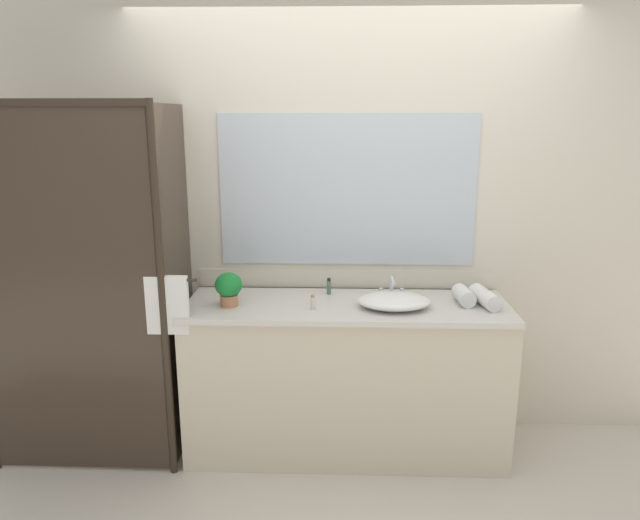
{
  "coord_description": "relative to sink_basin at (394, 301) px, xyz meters",
  "views": [
    {
      "loc": [
        -0.04,
        -3.09,
        1.92
      ],
      "look_at": [
        -0.15,
        0.0,
        1.15
      ],
      "focal_mm": 32.65,
      "sensor_mm": 36.0,
      "label": 1
    }
  ],
  "objects": [
    {
      "name": "ground_plane",
      "position": [
        -0.26,
        0.06,
        -0.94
      ],
      "size": [
        8.0,
        8.0,
        0.0
      ],
      "primitive_type": "plane",
      "color": "beige"
    },
    {
      "name": "wall_back_with_mirror",
      "position": [
        -0.26,
        0.4,
        0.37
      ],
      "size": [
        4.4,
        0.06,
        2.6
      ],
      "color": "beige",
      "rests_on": "ground_plane"
    },
    {
      "name": "vanity_cabinet",
      "position": [
        -0.26,
        0.07,
        -0.49
      ],
      "size": [
        1.8,
        0.58,
        0.9
      ],
      "color": "beige",
      "rests_on": "ground_plane"
    },
    {
      "name": "shower_enclosure",
      "position": [
        -1.53,
        -0.13,
        0.09
      ],
      "size": [
        1.2,
        0.59,
        2.0
      ],
      "color": "#2D2319",
      "rests_on": "ground_plane"
    },
    {
      "name": "sink_basin",
      "position": [
        0.0,
        0.0,
        0.0
      ],
      "size": [
        0.4,
        0.29,
        0.08
      ],
      "primitive_type": "ellipsoid",
      "color": "white",
      "rests_on": "vanity_cabinet"
    },
    {
      "name": "faucet",
      "position": [
        0.0,
        0.16,
        0.01
      ],
      "size": [
        0.17,
        0.15,
        0.13
      ],
      "color": "silver",
      "rests_on": "vanity_cabinet"
    },
    {
      "name": "potted_plant",
      "position": [
        -0.9,
        -0.0,
        0.07
      ],
      "size": [
        0.15,
        0.15,
        0.19
      ],
      "color": "#B77A51",
      "rests_on": "vanity_cabinet"
    },
    {
      "name": "amenity_bottle_lotion",
      "position": [
        -0.36,
        0.24,
        0.01
      ],
      "size": [
        0.02,
        0.02,
        0.1
      ],
      "color": "#4C7056",
      "rests_on": "vanity_cabinet"
    },
    {
      "name": "amenity_bottle_shampoo",
      "position": [
        -0.44,
        -0.05,
        0.0
      ],
      "size": [
        0.03,
        0.03,
        0.08
      ],
      "color": "silver",
      "rests_on": "vanity_cabinet"
    },
    {
      "name": "rolled_towel_near_edge",
      "position": [
        0.5,
        0.06,
        0.01
      ],
      "size": [
        0.14,
        0.27,
        0.09
      ],
      "primitive_type": "cylinder",
      "rotation": [
        1.57,
        0.0,
        0.18
      ],
      "color": "white",
      "rests_on": "vanity_cabinet"
    },
    {
      "name": "rolled_towel_middle",
      "position": [
        0.39,
        0.09,
        0.01
      ],
      "size": [
        0.11,
        0.19,
        0.09
      ],
      "primitive_type": "cylinder",
      "rotation": [
        1.57,
        0.0,
        0.09
      ],
      "color": "white",
      "rests_on": "vanity_cabinet"
    }
  ]
}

